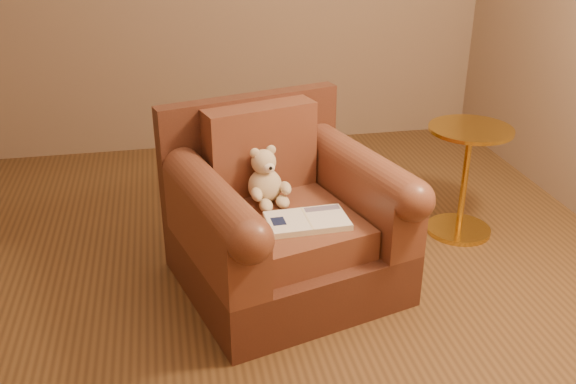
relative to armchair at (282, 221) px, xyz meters
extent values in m
plane|color=brown|center=(-0.13, -0.04, -0.33)|extent=(4.00, 4.00, 0.00)
cube|color=#856951|center=(-0.13, -2.04, 1.02)|extent=(4.00, 0.02, 2.70)
cube|color=#4E271A|center=(0.01, -0.04, -0.20)|extent=(1.16, 1.13, 0.27)
cube|color=#4E271A|center=(-0.10, 0.35, 0.23)|extent=(0.94, 0.35, 0.59)
cube|color=brown|center=(0.02, -0.09, 0.01)|extent=(0.71, 0.79, 0.14)
cube|color=brown|center=(-0.06, 0.23, 0.29)|extent=(0.57, 0.30, 0.43)
cube|color=brown|center=(-0.34, -0.19, 0.09)|extent=(0.40, 0.83, 0.31)
cube|color=brown|center=(0.39, 0.02, 0.09)|extent=(0.40, 0.83, 0.31)
cylinder|color=brown|center=(-0.34, -0.19, 0.24)|extent=(0.40, 0.83, 0.19)
cylinder|color=brown|center=(0.39, 0.02, 0.24)|extent=(0.40, 0.83, 0.19)
ellipsoid|color=beige|center=(-0.07, 0.08, 0.16)|extent=(0.16, 0.15, 0.17)
sphere|color=beige|center=(-0.07, 0.09, 0.28)|extent=(0.12, 0.12, 0.12)
ellipsoid|color=beige|center=(-0.11, 0.08, 0.33)|extent=(0.05, 0.03, 0.05)
ellipsoid|color=beige|center=(-0.03, 0.10, 0.33)|extent=(0.05, 0.03, 0.05)
ellipsoid|color=beige|center=(-0.06, 0.03, 0.27)|extent=(0.06, 0.04, 0.05)
sphere|color=black|center=(-0.05, 0.01, 0.27)|extent=(0.02, 0.02, 0.02)
ellipsoid|color=beige|center=(-0.12, -0.01, 0.16)|extent=(0.05, 0.11, 0.05)
ellipsoid|color=beige|center=(0.02, 0.03, 0.16)|extent=(0.05, 0.11, 0.05)
ellipsoid|color=beige|center=(-0.08, -0.03, 0.11)|extent=(0.07, 0.11, 0.05)
ellipsoid|color=beige|center=(0.00, -0.01, 0.11)|extent=(0.07, 0.11, 0.05)
cube|color=beige|center=(0.08, -0.20, 0.09)|extent=(0.37, 0.23, 0.03)
cube|color=white|center=(-0.01, -0.20, 0.11)|extent=(0.19, 0.23, 0.00)
cube|color=white|center=(0.17, -0.19, 0.11)|extent=(0.19, 0.23, 0.00)
cube|color=beige|center=(0.08, -0.20, 0.11)|extent=(0.02, 0.22, 0.00)
cube|color=#0F1638|center=(-0.05, -0.20, 0.11)|extent=(0.06, 0.08, 0.00)
cube|color=slate|center=(0.17, -0.11, 0.11)|extent=(0.17, 0.05, 0.00)
cylinder|color=gold|center=(1.08, 0.29, -0.32)|extent=(0.36, 0.36, 0.03)
cylinder|color=gold|center=(1.08, 0.29, -0.02)|extent=(0.04, 0.04, 0.58)
cylinder|color=gold|center=(1.08, 0.29, 0.29)|extent=(0.45, 0.45, 0.02)
cylinder|color=gold|center=(1.08, 0.29, 0.27)|extent=(0.04, 0.04, 0.02)
camera|label=1|loc=(-0.50, -2.68, 1.44)|focal=40.00mm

